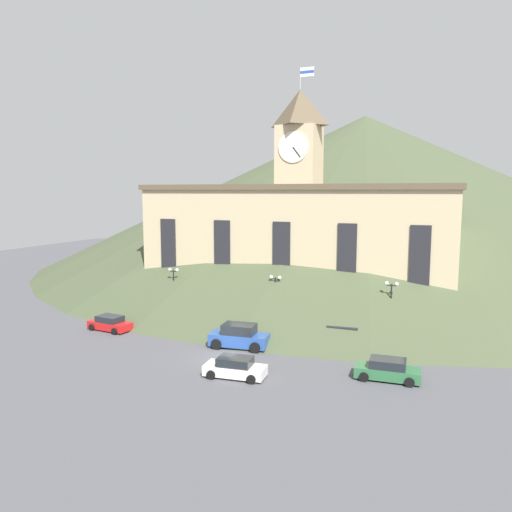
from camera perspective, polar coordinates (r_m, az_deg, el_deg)
ground_plane at (r=41.97m, az=-3.73°, el=-11.41°), size 160.00×160.00×0.00m
civic_building at (r=58.62m, az=4.86°, el=1.63°), size 35.72×12.28×27.31m
banner_fence at (r=50.71m, az=1.44°, el=-6.71°), size 30.40×0.12×2.32m
hillside_backdrop at (r=97.82m, az=12.20°, el=7.38°), size 117.76×117.76×27.51m
street_lamp_center at (r=56.02m, az=-9.39°, el=-2.79°), size 1.26×0.36×5.10m
street_lamp_far_left at (r=50.80m, az=2.23°, el=-3.78°), size 1.26×0.36×5.05m
street_lamp_right at (r=48.12m, az=15.19°, el=-4.55°), size 1.26×0.36×5.22m
car_white_taxi at (r=37.42m, az=-2.41°, el=-12.65°), size 4.65×2.47×1.50m
car_black_suv at (r=45.41m, az=9.94°, el=-8.94°), size 5.02×2.63×1.80m
car_red_sedan at (r=51.29m, az=-16.35°, el=-7.41°), size 4.57×2.51×1.45m
car_blue_van at (r=43.91m, az=-1.94°, el=-9.22°), size 5.28×2.81×2.10m
car_green_wagon at (r=38.09m, az=14.81°, el=-12.49°), size 4.70×2.35×1.55m
pedestrian at (r=50.39m, az=-5.93°, el=-7.05°), size 0.41×0.44×1.80m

